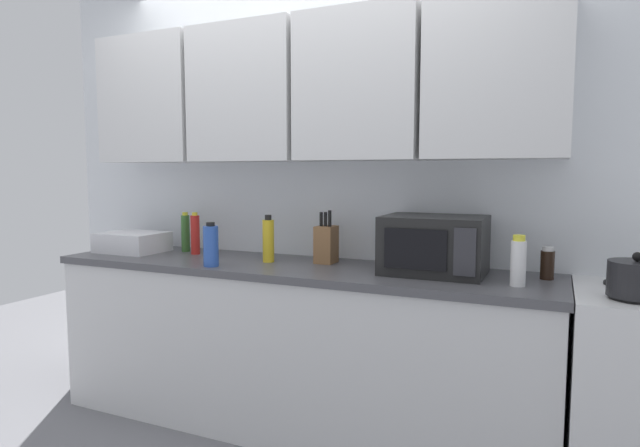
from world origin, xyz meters
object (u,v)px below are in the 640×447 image
(bottle_blue_cleaner, at_px, (211,246))
(bottle_white_jar, at_px, (518,262))
(dish_rack, at_px, (133,242))
(knife_block, at_px, (326,244))
(bottle_green_oil, at_px, (185,233))
(bottle_yellow_mustard, at_px, (268,240))
(bottle_soy_dark, at_px, (547,264))
(bottle_red_sauce, at_px, (195,234))
(kettle, at_px, (636,279))
(microwave, at_px, (434,245))

(bottle_blue_cleaner, relative_size, bottle_white_jar, 1.04)
(dish_rack, distance_m, bottle_white_jar, 2.24)
(dish_rack, bearing_deg, knife_block, 5.44)
(bottle_green_oil, distance_m, bottle_yellow_mustard, 0.67)
(bottle_soy_dark, height_order, bottle_red_sauce, bottle_red_sauce)
(knife_block, relative_size, bottle_white_jar, 1.29)
(kettle, distance_m, bottle_red_sauce, 2.27)
(microwave, xyz_separation_m, bottle_blue_cleaner, (-1.10, -0.28, -0.03))
(kettle, xyz_separation_m, bottle_green_oil, (-2.38, 0.30, 0.04))
(bottle_green_oil, distance_m, bottle_soy_dark, 2.06)
(kettle, height_order, bottle_yellow_mustard, bottle_yellow_mustard)
(kettle, bearing_deg, bottle_white_jar, 170.17)
(dish_rack, height_order, bottle_green_oil, bottle_green_oil)
(microwave, distance_m, bottle_green_oil, 1.56)
(microwave, relative_size, bottle_white_jar, 2.17)
(bottle_soy_dark, bearing_deg, microwave, -171.89)
(kettle, relative_size, knife_block, 0.71)
(bottle_yellow_mustard, relative_size, bottle_soy_dark, 1.71)
(bottle_soy_dark, bearing_deg, bottle_yellow_mustard, -175.62)
(microwave, height_order, knife_block, knife_block)
(microwave, bearing_deg, bottle_red_sauce, 178.88)
(bottle_soy_dark, bearing_deg, bottle_blue_cleaner, -167.80)
(microwave, relative_size, bottle_green_oil, 1.97)
(bottle_white_jar, bearing_deg, bottle_yellow_mustard, 175.44)
(kettle, distance_m, microwave, 0.85)
(bottle_green_oil, bearing_deg, dish_rack, -153.71)
(dish_rack, bearing_deg, bottle_soy_dark, 3.03)
(microwave, xyz_separation_m, bottle_soy_dark, (0.50, 0.07, -0.07))
(dish_rack, relative_size, knife_block, 1.33)
(bottle_green_oil, height_order, bottle_yellow_mustard, bottle_yellow_mustard)
(bottle_red_sauce, bearing_deg, kettle, -6.09)
(knife_block, height_order, bottle_red_sauce, knife_block)
(bottle_yellow_mustard, bearing_deg, dish_rack, -178.95)
(bottle_green_oil, xyz_separation_m, bottle_soy_dark, (2.06, -0.02, -0.04))
(microwave, bearing_deg, knife_block, 173.67)
(dish_rack, bearing_deg, bottle_green_oil, 26.29)
(bottle_white_jar, bearing_deg, bottle_red_sauce, 174.80)
(bottle_white_jar, bearing_deg, bottle_soy_dark, 61.81)
(bottle_blue_cleaner, xyz_separation_m, bottle_white_jar, (1.49, 0.14, -0.00))
(kettle, xyz_separation_m, bottle_blue_cleaner, (-1.93, -0.06, 0.03))
(kettle, relative_size, microwave, 0.42)
(bottle_blue_cleaner, relative_size, bottle_red_sauce, 0.92)
(knife_block, distance_m, bottle_red_sauce, 0.84)
(bottle_yellow_mustard, bearing_deg, microwave, 2.26)
(bottle_white_jar, bearing_deg, dish_rack, 177.82)
(bottle_blue_cleaner, xyz_separation_m, bottle_yellow_mustard, (0.21, 0.24, 0.01))
(knife_block, xyz_separation_m, bottle_red_sauce, (-0.84, -0.04, 0.02))
(dish_rack, distance_m, bottle_green_oil, 0.33)
(bottle_soy_dark, relative_size, bottle_red_sauce, 0.60)
(dish_rack, bearing_deg, microwave, 1.64)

